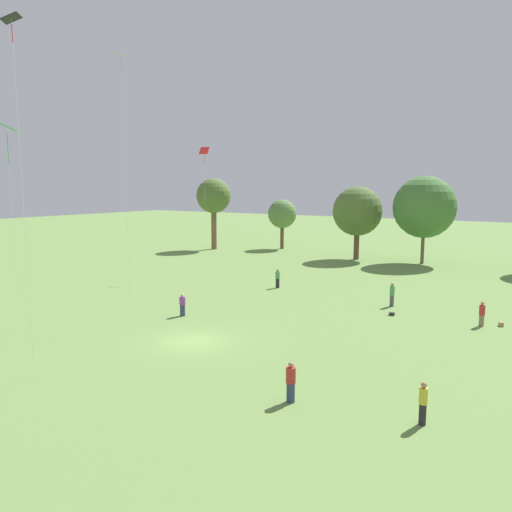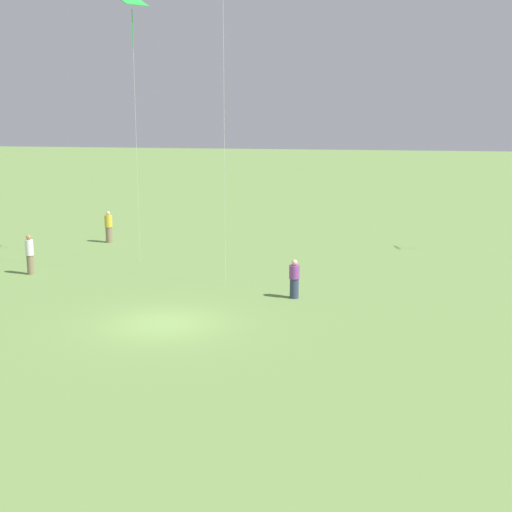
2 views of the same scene
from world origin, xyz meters
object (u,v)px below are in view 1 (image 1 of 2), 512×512
person_0 (423,403)px  kite_0 (204,156)px  picnic_bag_0 (392,314)px  person_1 (291,382)px  person_7 (278,279)px  person_6 (392,295)px  kite_1 (7,133)px  kite_3 (13,44)px  person_4 (182,305)px  person_2 (482,314)px  kite_2 (122,72)px  picnic_bag_2 (501,324)px

person_0 → kite_0: kite_0 is taller
kite_0 → picnic_bag_0: kite_0 is taller
person_1 → person_7: bearing=-9.7°
person_6 → picnic_bag_0: size_ratio=4.31×
kite_1 → kite_3: size_ratio=0.78×
person_4 → person_6: (11.68, 11.05, 0.13)m
person_2 → picnic_bag_0: person_2 is taller
person_0 → person_4: size_ratio=1.08×
kite_0 → kite_1: (3.81, -23.48, 0.07)m
person_0 → kite_1: (-24.74, -1.44, 11.56)m
kite_3 → kite_2: bearing=-153.3°
person_0 → person_4: 20.29m
person_1 → kite_0: size_ratio=0.13×
kite_0 → picnic_bag_2: 32.08m
kite_0 → picnic_bag_0: (22.22, -6.27, -12.28)m
picnic_bag_0 → person_7: bearing=161.7°
person_7 → picnic_bag_0: 12.61m
kite_2 → picnic_bag_2: size_ratio=41.02×
kite_1 → picnic_bag_2: bearing=-60.8°
person_0 → person_4: person_0 is taller
person_7 → kite_2: (-2.35, -15.67, 15.63)m
person_2 → picnic_bag_2: size_ratio=3.89×
picnic_bag_2 → person_6: bearing=169.6°
person_0 → person_7: person_0 is taller
person_0 → person_2: person_0 is taller
person_1 → person_7: 24.45m
person_4 → person_7: size_ratio=0.94×
person_1 → picnic_bag_0: size_ratio=4.19×
person_7 → kite_0: bearing=-115.2°
person_1 → picnic_bag_2: (6.00, 17.99, -0.74)m
person_1 → kite_1: kite_1 is taller
person_2 → person_6: bearing=-105.8°
kite_2 → picnic_bag_0: bearing=3.5°
kite_1 → picnic_bag_0: 28.07m
person_0 → person_2: (-0.44, 16.26, -0.05)m
person_0 → kite_2: (-20.63, 4.07, 15.59)m
person_2 → person_7: size_ratio=0.97×
person_7 → picnic_bag_0: bearing=59.2°
kite_3 → picnic_bag_2: bearing=147.8°
person_2 → person_0: bearing=3.6°
person_1 → person_7: (-12.96, 20.73, -0.04)m
person_2 → person_7: person_7 is taller
person_6 → kite_3: (-9.82, -23.92, 14.56)m
kite_1 → picnic_bag_2: (25.42, 18.43, -12.30)m
person_6 → picnic_bag_0: bearing=-114.5°
person_1 → person_7: person_1 is taller
person_0 → kite_0: (-28.55, 22.04, 11.49)m
kite_2 → kite_1: bearing=-162.5°
picnic_bag_0 → person_1: bearing=-86.6°
person_6 → kite_0: (-21.34, 3.60, 11.45)m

